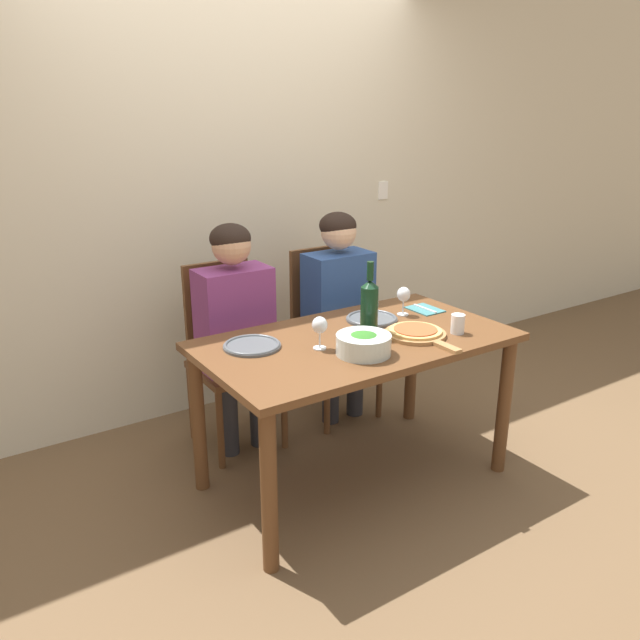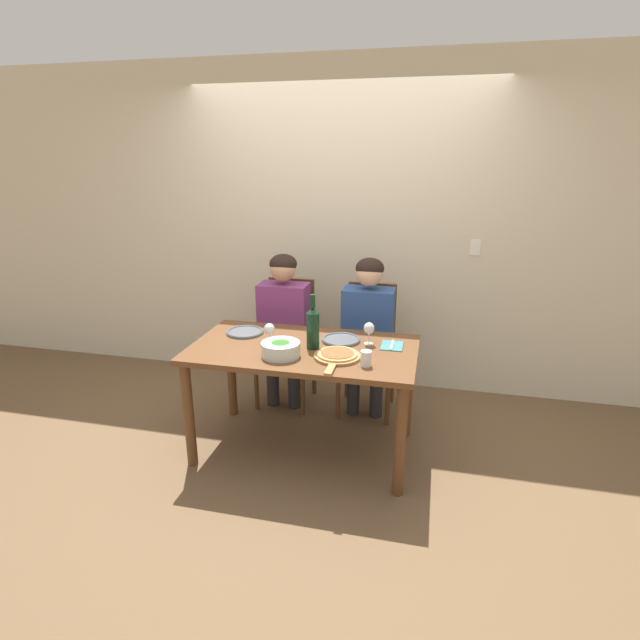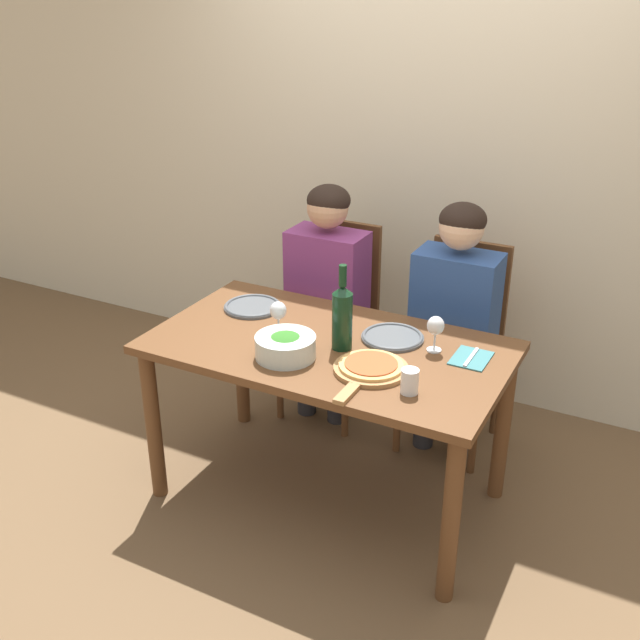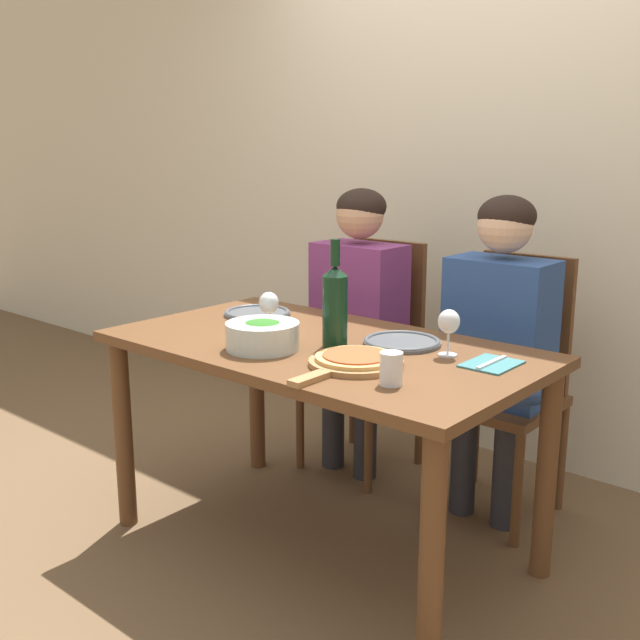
{
  "view_description": "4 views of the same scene",
  "coord_description": "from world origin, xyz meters",
  "px_view_note": "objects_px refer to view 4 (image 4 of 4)",
  "views": [
    {
      "loc": [
        -1.66,
        -2.2,
        1.78
      ],
      "look_at": [
        -0.14,
        0.1,
        0.85
      ],
      "focal_mm": 35.0,
      "sensor_mm": 36.0,
      "label": 1
    },
    {
      "loc": [
        0.8,
        -2.93,
        1.95
      ],
      "look_at": [
        0.11,
        0.02,
        0.95
      ],
      "focal_mm": 28.0,
      "sensor_mm": 36.0,
      "label": 2
    },
    {
      "loc": [
        1.25,
        -2.45,
        2.14
      ],
      "look_at": [
        -0.08,
        0.08,
        0.82
      ],
      "focal_mm": 42.0,
      "sensor_mm": 36.0,
      "label": 3
    },
    {
      "loc": [
        1.59,
        -1.86,
        1.41
      ],
      "look_at": [
        -0.0,
        -0.0,
        0.84
      ],
      "focal_mm": 42.0,
      "sensor_mm": 36.0,
      "label": 4
    }
  ],
  "objects_px": {
    "dinner_plate_left": "(257,313)",
    "fork_on_napkin": "(492,364)",
    "person_woman": "(356,305)",
    "person_man": "(497,329)",
    "chair_right": "(509,377)",
    "wine_glass_right": "(449,324)",
    "broccoli_bowl": "(263,335)",
    "pizza_on_board": "(354,361)",
    "water_tumbler": "(391,369)",
    "chair_left": "(372,348)",
    "wine_bottle": "(335,304)",
    "dinner_plate_right": "(402,342)",
    "wine_glass_left": "(269,305)"
  },
  "relations": [
    {
      "from": "person_man",
      "to": "wine_glass_left",
      "type": "bearing_deg",
      "value": -131.32
    },
    {
      "from": "wine_bottle",
      "to": "water_tumbler",
      "type": "bearing_deg",
      "value": -29.06
    },
    {
      "from": "chair_left",
      "to": "pizza_on_board",
      "type": "xyz_separation_m",
      "value": [
        0.58,
        -0.87,
        0.24
      ]
    },
    {
      "from": "wine_glass_right",
      "to": "wine_bottle",
      "type": "bearing_deg",
      "value": -156.29
    },
    {
      "from": "chair_right",
      "to": "pizza_on_board",
      "type": "relative_size",
      "value": 2.33
    },
    {
      "from": "chair_left",
      "to": "dinner_plate_right",
      "type": "relative_size",
      "value": 3.84
    },
    {
      "from": "broccoli_bowl",
      "to": "wine_glass_left",
      "type": "relative_size",
      "value": 1.61
    },
    {
      "from": "broccoli_bowl",
      "to": "water_tumbler",
      "type": "height_order",
      "value": "broccoli_bowl"
    },
    {
      "from": "chair_right",
      "to": "pizza_on_board",
      "type": "distance_m",
      "value": 0.91
    },
    {
      "from": "chair_left",
      "to": "dinner_plate_left",
      "type": "xyz_separation_m",
      "value": [
        -0.14,
        -0.57,
        0.24
      ]
    },
    {
      "from": "fork_on_napkin",
      "to": "wine_glass_left",
      "type": "bearing_deg",
      "value": -168.1
    },
    {
      "from": "broccoli_bowl",
      "to": "chair_left",
      "type": "bearing_deg",
      "value": 104.11
    },
    {
      "from": "chair_right",
      "to": "wine_glass_left",
      "type": "distance_m",
      "value": 0.99
    },
    {
      "from": "dinner_plate_right",
      "to": "wine_glass_right",
      "type": "bearing_deg",
      "value": -6.15
    },
    {
      "from": "person_man",
      "to": "broccoli_bowl",
      "type": "height_order",
      "value": "person_man"
    },
    {
      "from": "person_man",
      "to": "pizza_on_board",
      "type": "bearing_deg",
      "value": -96.47
    },
    {
      "from": "person_man",
      "to": "dinner_plate_left",
      "type": "distance_m",
      "value": 0.92
    },
    {
      "from": "person_man",
      "to": "dinner_plate_left",
      "type": "xyz_separation_m",
      "value": [
        -0.8,
        -0.45,
        0.02
      ]
    },
    {
      "from": "pizza_on_board",
      "to": "wine_bottle",
      "type": "bearing_deg",
      "value": 144.56
    },
    {
      "from": "wine_bottle",
      "to": "water_tumbler",
      "type": "distance_m",
      "value": 0.44
    },
    {
      "from": "water_tumbler",
      "to": "dinner_plate_right",
      "type": "bearing_deg",
      "value": 120.49
    },
    {
      "from": "dinner_plate_left",
      "to": "water_tumbler",
      "type": "height_order",
      "value": "water_tumbler"
    },
    {
      "from": "chair_left",
      "to": "wine_bottle",
      "type": "distance_m",
      "value": 0.91
    },
    {
      "from": "wine_bottle",
      "to": "dinner_plate_right",
      "type": "xyz_separation_m",
      "value": [
        0.15,
        0.17,
        -0.13
      ]
    },
    {
      "from": "water_tumbler",
      "to": "chair_left",
      "type": "bearing_deg",
      "value": 129.05
    },
    {
      "from": "dinner_plate_left",
      "to": "fork_on_napkin",
      "type": "relative_size",
      "value": 1.45
    },
    {
      "from": "broccoli_bowl",
      "to": "dinner_plate_left",
      "type": "bearing_deg",
      "value": 137.39
    },
    {
      "from": "pizza_on_board",
      "to": "water_tumbler",
      "type": "distance_m",
      "value": 0.21
    },
    {
      "from": "fork_on_napkin",
      "to": "dinner_plate_left",
      "type": "bearing_deg",
      "value": 179.04
    },
    {
      "from": "broccoli_bowl",
      "to": "person_woman",
      "type": "bearing_deg",
      "value": 106.09
    },
    {
      "from": "water_tumbler",
      "to": "person_man",
      "type": "bearing_deg",
      "value": 97.23
    },
    {
      "from": "chair_right",
      "to": "wine_glass_right",
      "type": "height_order",
      "value": "chair_right"
    },
    {
      "from": "dinner_plate_right",
      "to": "water_tumbler",
      "type": "distance_m",
      "value": 0.44
    },
    {
      "from": "dinner_plate_left",
      "to": "chair_right",
      "type": "bearing_deg",
      "value": 35.35
    },
    {
      "from": "chair_right",
      "to": "fork_on_napkin",
      "type": "distance_m",
      "value": 0.67
    },
    {
      "from": "broccoli_bowl",
      "to": "pizza_on_board",
      "type": "bearing_deg",
      "value": 6.95
    },
    {
      "from": "person_woman",
      "to": "person_man",
      "type": "relative_size",
      "value": 1.0
    },
    {
      "from": "person_man",
      "to": "wine_bottle",
      "type": "relative_size",
      "value": 3.45
    },
    {
      "from": "chair_left",
      "to": "pizza_on_board",
      "type": "relative_size",
      "value": 2.33
    },
    {
      "from": "chair_right",
      "to": "pizza_on_board",
      "type": "height_order",
      "value": "chair_right"
    },
    {
      "from": "chair_right",
      "to": "dinner_plate_left",
      "type": "bearing_deg",
      "value": -144.65
    },
    {
      "from": "person_woman",
      "to": "water_tumbler",
      "type": "bearing_deg",
      "value": -47.19
    },
    {
      "from": "dinner_plate_right",
      "to": "person_man",
      "type": "bearing_deg",
      "value": 75.31
    },
    {
      "from": "wine_bottle",
      "to": "dinner_plate_right",
      "type": "bearing_deg",
      "value": 48.25
    },
    {
      "from": "water_tumbler",
      "to": "wine_glass_left",
      "type": "bearing_deg",
      "value": 163.79
    },
    {
      "from": "pizza_on_board",
      "to": "fork_on_napkin",
      "type": "bearing_deg",
      "value": 42.11
    },
    {
      "from": "dinner_plate_left",
      "to": "wine_glass_right",
      "type": "bearing_deg",
      "value": -1.14
    },
    {
      "from": "chair_left",
      "to": "dinner_plate_left",
      "type": "height_order",
      "value": "chair_left"
    },
    {
      "from": "wine_glass_right",
      "to": "water_tumbler",
      "type": "distance_m",
      "value": 0.36
    },
    {
      "from": "chair_left",
      "to": "person_man",
      "type": "relative_size",
      "value": 0.81
    }
  ]
}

